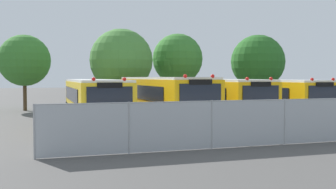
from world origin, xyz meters
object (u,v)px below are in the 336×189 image
at_px(school_bus_2, 219,97).
at_px(tree_0, 24,60).
at_px(school_bus_0, 95,99).
at_px(school_bus_3, 273,97).
at_px(tree_2, 176,59).
at_px(tree_3, 258,62).
at_px(tree_1, 120,60).
at_px(school_bus_1, 162,97).

height_order(school_bus_2, tree_0, tree_0).
xyz_separation_m(school_bus_0, school_bus_2, (7.50, -0.20, 0.01)).
relative_size(school_bus_2, tree_0, 1.75).
height_order(school_bus_3, tree_2, tree_2).
height_order(tree_2, tree_3, tree_3).
relative_size(school_bus_0, tree_1, 1.56).
bearing_deg(school_bus_2, tree_2, -93.60).
height_order(tree_0, tree_2, tree_2).
xyz_separation_m(school_bus_1, school_bus_3, (7.50, 0.20, -0.08)).
bearing_deg(tree_2, school_bus_2, -94.80).
bearing_deg(tree_2, school_bus_3, -74.72).
relative_size(school_bus_0, tree_3, 1.56).
relative_size(school_bus_1, school_bus_3, 1.15).
distance_m(school_bus_1, school_bus_3, 7.50).
bearing_deg(tree_0, tree_2, -1.22).
height_order(tree_1, tree_2, tree_1).
bearing_deg(school_bus_0, tree_3, -148.58).
height_order(school_bus_1, school_bus_3, school_bus_1).
bearing_deg(tree_3, tree_0, 177.44).
bearing_deg(tree_2, tree_3, -4.74).
relative_size(school_bus_1, tree_3, 1.81).
bearing_deg(school_bus_2, tree_3, -129.05).
bearing_deg(school_bus_0, tree_0, -69.67).
distance_m(school_bus_3, tree_0, 18.99).
relative_size(tree_1, tree_3, 1.00).
height_order(tree_0, tree_3, tree_3).
xyz_separation_m(school_bus_0, tree_3, (16.03, 9.86, 2.65)).
distance_m(school_bus_1, tree_3, 16.12).
bearing_deg(tree_3, tree_1, -176.01).
relative_size(school_bus_0, school_bus_1, 0.86).
relative_size(school_bus_0, school_bus_2, 0.97).
relative_size(school_bus_2, tree_1, 1.61).
relative_size(school_bus_1, tree_2, 1.83).
xyz_separation_m(school_bus_2, tree_1, (-4.30, 9.17, 2.55)).
bearing_deg(school_bus_2, tree_1, -63.67).
xyz_separation_m(school_bus_3, tree_2, (-2.90, 10.63, 2.78)).
xyz_separation_m(school_bus_2, tree_0, (-11.53, 10.96, 2.59)).
height_order(school_bus_2, tree_3, tree_3).
height_order(school_bus_3, tree_0, tree_0).
distance_m(school_bus_3, tree_2, 11.36).
distance_m(school_bus_2, tree_3, 13.45).
bearing_deg(school_bus_2, school_bus_3, -177.71).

